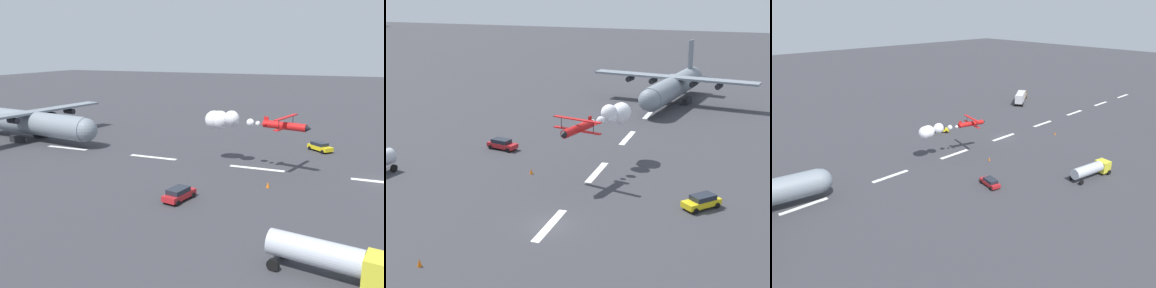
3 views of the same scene
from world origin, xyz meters
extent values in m
plane|color=#38383D|center=(0.00, 0.00, 0.00)|extent=(440.00, 440.00, 0.00)
cube|color=white|center=(0.00, 0.00, 0.01)|extent=(8.00, 0.90, 0.01)
cube|color=white|center=(16.79, 0.00, 0.01)|extent=(8.00, 0.90, 0.01)
cube|color=white|center=(33.57, 0.00, 0.01)|extent=(8.00, 0.90, 0.01)
cube|color=white|center=(50.36, 0.00, 0.01)|extent=(8.00, 0.90, 0.01)
cylinder|color=gray|center=(60.46, -2.73, 3.35)|extent=(27.82, 8.27, 4.31)
sphere|color=gray|center=(46.86, -0.73, 3.35)|extent=(4.09, 4.09, 4.09)
cube|color=gray|center=(60.46, -2.73, 5.29)|extent=(7.98, 33.13, 0.40)
cylinder|color=black|center=(61.39, 6.31, 4.39)|extent=(2.53, 1.44, 1.10)
cylinder|color=black|center=(60.67, 1.41, 4.39)|extent=(2.53, 1.44, 1.10)
cylinder|color=black|center=(59.46, -6.76, 4.39)|extent=(2.53, 1.44, 1.10)
cylinder|color=black|center=(58.74, -11.66, 4.39)|extent=(2.53, 1.44, 1.10)
cube|color=gray|center=(71.88, -4.42, 8.51)|extent=(2.81, 0.70, 6.00)
cube|color=gray|center=(71.88, -4.42, 3.65)|extent=(3.29, 9.20, 0.24)
cube|color=black|center=(61.06, -5.50, 0.60)|extent=(3.31, 1.46, 1.20)
cube|color=black|center=(61.84, -0.25, 0.60)|extent=(3.31, 1.46, 1.20)
cylinder|color=red|center=(12.89, 1.29, 6.76)|extent=(6.14, 2.49, 1.04)
cube|color=red|center=(12.70, 1.34, 6.61)|extent=(2.19, 6.50, 0.12)
cube|color=red|center=(12.70, 1.34, 7.96)|extent=(2.19, 6.50, 0.12)
cylinder|color=black|center=(12.14, -0.88, 7.28)|extent=(0.08, 0.08, 1.35)
cylinder|color=black|center=(13.26, 3.56, 7.28)|extent=(0.08, 0.08, 1.35)
cube|color=red|center=(15.54, 0.62, 7.21)|extent=(0.70, 0.27, 1.10)
cube|color=red|center=(15.54, 0.62, 6.81)|extent=(1.07, 2.09, 0.08)
cone|color=black|center=(9.61, 2.11, 6.76)|extent=(0.89, 1.03, 0.88)
sphere|color=white|center=(16.69, 0.66, 6.71)|extent=(0.70, 0.70, 0.70)
sphere|color=white|center=(17.95, -0.09, 6.64)|extent=(1.11, 1.11, 1.11)
sphere|color=white|center=(20.61, -0.82, 6.47)|extent=(1.47, 1.47, 1.47)
sphere|color=white|center=(20.83, -0.41, 7.04)|extent=(2.22, 2.22, 2.22)
sphere|color=white|center=(22.95, -1.38, 6.50)|extent=(2.78, 2.78, 2.78)
sphere|color=white|center=(23.84, -1.32, 6.49)|extent=(2.74, 2.74, 2.74)
cylinder|color=black|center=(8.53, 25.04, 0.50)|extent=(1.04, 0.49, 1.00)
cube|color=yellow|center=(9.33, -14.13, 0.65)|extent=(4.45, 4.26, 0.65)
cube|color=#1E232D|center=(9.48, -14.26, 1.25)|extent=(3.06, 2.98, 0.55)
cylinder|color=black|center=(7.59, -13.78, 0.32)|extent=(0.62, 0.59, 0.64)
cylinder|color=black|center=(9.87, -15.82, 0.32)|extent=(0.62, 0.59, 0.64)
cylinder|color=black|center=(8.80, -12.44, 0.32)|extent=(0.62, 0.59, 0.64)
cylinder|color=black|center=(11.07, -14.48, 0.32)|extent=(0.62, 0.59, 0.64)
cube|color=#B21E23|center=(21.94, 16.03, 0.65)|extent=(2.65, 4.71, 0.65)
cube|color=#1E232D|center=(21.98, 16.22, 1.25)|extent=(2.15, 2.94, 0.55)
cylinder|color=black|center=(22.51, 14.33, 0.32)|extent=(0.34, 0.67, 0.64)
cylinder|color=black|center=(23.13, 17.37, 0.32)|extent=(0.34, 0.67, 0.64)
cylinder|color=black|center=(20.75, 14.68, 0.32)|extent=(0.34, 0.67, 0.64)
cylinder|color=black|center=(21.37, 17.73, 0.32)|extent=(0.34, 0.67, 0.64)
cone|color=orange|center=(-11.40, 7.75, 0.38)|extent=(0.44, 0.44, 0.75)
cone|color=orange|center=(13.50, 7.83, 0.38)|extent=(0.44, 0.44, 0.75)
camera|label=1|loc=(3.68, 57.03, 16.96)|focal=38.93mm
camera|label=2|loc=(-47.58, -19.02, 24.22)|focal=51.41mm
camera|label=3|loc=(65.59, 56.63, 31.33)|focal=33.29mm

